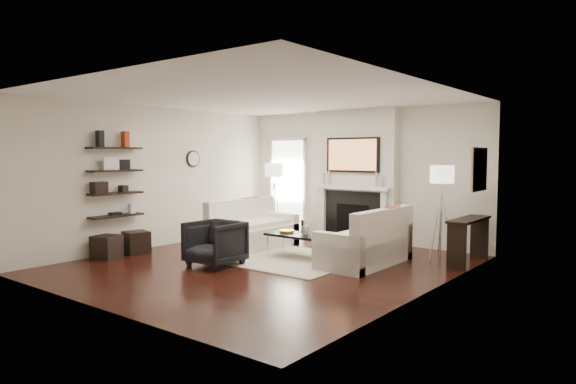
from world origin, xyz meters
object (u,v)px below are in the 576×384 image
Objects in this scene: coffee_table at (298,235)px; lamp_left_shade at (274,170)px; armchair at (215,241)px; loveseat_left_base at (253,237)px; loveseat_right_base at (365,251)px; ottoman_near at (136,242)px; lamp_right_shade at (442,174)px.

lamp_left_shade is at bearing 138.66° from coffee_table.
loveseat_left_base is at bearing 108.03° from armchair.
loveseat_left_base is at bearing -64.33° from lamp_left_shade.
loveseat_right_base is at bearing 1.55° from loveseat_left_base.
lamp_left_shade is (-1.25, 3.00, 1.05)m from armchair.
loveseat_left_base is at bearing 51.34° from ottoman_near.
armchair is (-1.85, -1.57, 0.19)m from loveseat_right_base.
ottoman_near is (-2.57, -1.45, -0.20)m from coffee_table.
loveseat_right_base is at bearing -123.58° from lamp_right_shade.
lamp_right_shade reaches higher than ottoman_near.
loveseat_right_base is 2.26× the size of armchair.
armchair is at bearing -133.69° from lamp_right_shade.
armchair is 1.99× the size of ottoman_near.
coffee_table is 2.75× the size of ottoman_near.
lamp_right_shade is (2.65, 2.78, 1.05)m from armchair.
lamp_right_shade is at bearing -3.29° from lamp_left_shade.
lamp_left_shade is 1.00× the size of lamp_right_shade.
ottoman_near is at bearing -101.07° from lamp_left_shade.
lamp_right_shade is at bearing 45.10° from armchair.
coffee_table is 1.38× the size of armchair.
lamp_right_shade is (3.18, 1.27, 1.24)m from loveseat_left_base.
loveseat_left_base and loveseat_right_base have the same top height.
loveseat_left_base is 1.00× the size of loveseat_right_base.
loveseat_right_base is 4.50× the size of lamp_right_shade.
loveseat_left_base is at bearing 169.76° from coffee_table.
lamp_right_shade is (1.95, 1.49, 1.05)m from coffee_table.
loveseat_right_base is 4.50× the size of lamp_left_shade.
loveseat_right_base is 4.10m from ottoman_near.
loveseat_left_base is 1.64× the size of coffee_table.
coffee_table is at bearing -165.91° from loveseat_right_base.
loveseat_right_base is 1.91m from lamp_right_shade.
coffee_table is at bearing 59.92° from armchair.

